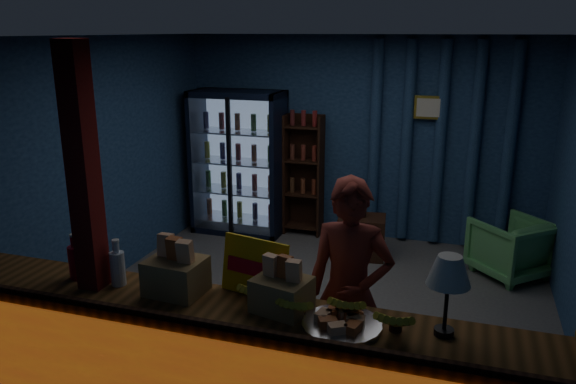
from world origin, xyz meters
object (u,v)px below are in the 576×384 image
Objects in this scene: pastry_tray at (342,322)px; table_lamp at (449,274)px; green_chair at (511,248)px; shopkeeper at (349,295)px.

pastry_tray is 0.98× the size of table_lamp.
pastry_tray is at bearing -171.10° from table_lamp.
green_chair is 1.48× the size of table_lamp.
pastry_tray is at bearing -84.43° from shopkeeper.
table_lamp reaches higher than green_chair.
table_lamp reaches higher than pastry_tray.
table_lamp is (0.58, 0.09, 0.36)m from pastry_tray.
green_chair is at bearing 79.53° from table_lamp.
green_chair is 3.60m from pastry_tray.
shopkeeper is at bearing 22.03° from green_chair.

